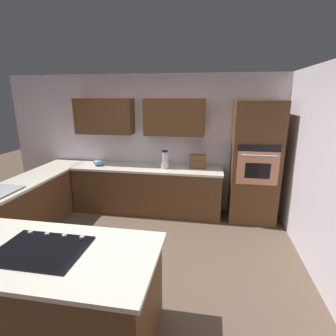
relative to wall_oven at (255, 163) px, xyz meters
name	(u,v)px	position (x,y,z in m)	size (l,w,h in m)	color
ground_plane	(124,265)	(1.85, 1.72, -1.07)	(14.00, 14.00, 0.00)	brown
wall_back	(152,137)	(1.92, -0.33, 0.36)	(6.00, 0.44, 2.60)	silver
wall_left	(328,176)	(-0.60, 1.42, 0.23)	(0.10, 4.00, 2.60)	silver
lower_cabinets_back	(147,191)	(1.95, 0.00, -0.64)	(2.80, 0.60, 0.86)	brown
countertop_back	(147,168)	(1.95, 0.00, -0.19)	(2.84, 0.64, 0.04)	silver
lower_cabinets_side	(26,209)	(3.67, 1.17, -0.64)	(0.60, 2.90, 0.86)	brown
countertop_side	(22,183)	(3.67, 1.17, -0.19)	(0.64, 2.94, 0.04)	silver
island_base	(47,295)	(2.18, 2.82, -0.64)	(1.97, 0.90, 0.86)	brown
island_top	(41,253)	(2.18, 2.82, -0.19)	(2.05, 0.98, 0.04)	silver
wall_oven	(255,163)	(0.00, 0.00, 0.00)	(0.80, 0.66, 2.13)	brown
cooktop	(41,249)	(2.18, 2.81, -0.16)	(0.76, 0.56, 0.03)	black
blender	(165,161)	(1.60, 0.00, -0.02)	(0.15, 0.15, 0.34)	silver
mixing_bowl	(99,162)	(2.90, 0.00, -0.11)	(0.22, 0.22, 0.12)	#668CB2
spice_rack	(198,162)	(1.00, -0.08, -0.03)	(0.30, 0.11, 0.27)	brown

